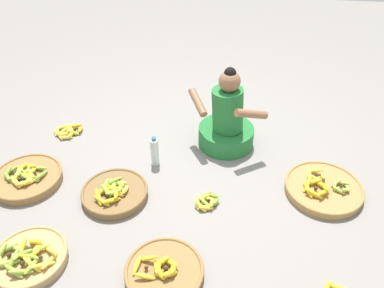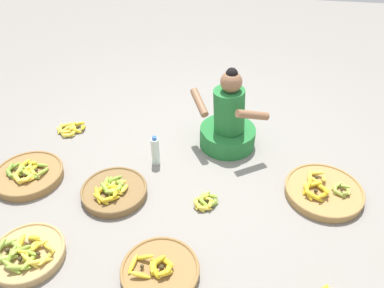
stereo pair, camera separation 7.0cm
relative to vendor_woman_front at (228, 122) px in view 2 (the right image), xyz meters
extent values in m
plane|color=gray|center=(-0.26, -0.30, -0.25)|extent=(10.00, 10.00, 0.00)
cylinder|color=#237233|center=(0.00, 0.00, -0.16)|extent=(0.52, 0.52, 0.18)
cylinder|color=#237233|center=(0.00, 0.00, 0.13)|extent=(0.36, 0.35, 0.42)
sphere|color=#8C6042|center=(0.00, 0.00, 0.41)|extent=(0.19, 0.19, 0.19)
sphere|color=black|center=(0.00, 0.00, 0.49)|extent=(0.10, 0.10, 0.10)
cylinder|color=#8C6042|center=(-0.27, -0.03, 0.21)|extent=(0.21, 0.30, 0.16)
cylinder|color=#8C6042|center=(0.20, -0.17, 0.21)|extent=(0.31, 0.20, 0.16)
cylinder|color=#A87F47|center=(0.83, -0.55, -0.22)|extent=(0.62, 0.62, 0.06)
torus|color=#A87F47|center=(0.83, -0.55, -0.19)|extent=(0.63, 0.63, 0.02)
ellipsoid|color=#9EB747|center=(1.01, -0.57, -0.17)|extent=(0.03, 0.12, 0.05)
ellipsoid|color=#9EB747|center=(0.98, -0.52, -0.17)|extent=(0.12, 0.08, 0.06)
ellipsoid|color=#9EB747|center=(0.93, -0.52, -0.17)|extent=(0.11, 0.09, 0.06)
ellipsoid|color=#9EB747|center=(0.91, -0.56, -0.17)|extent=(0.04, 0.12, 0.06)
ellipsoid|color=#9EB747|center=(0.93, -0.61, -0.17)|extent=(0.11, 0.08, 0.05)
ellipsoid|color=#9EB747|center=(0.99, -0.60, -0.17)|extent=(0.11, 0.09, 0.07)
sphere|color=#382D19|center=(0.96, -0.56, -0.17)|extent=(0.03, 0.03, 0.03)
ellipsoid|color=yellow|center=(0.83, -0.46, -0.16)|extent=(0.06, 0.13, 0.08)
ellipsoid|color=yellow|center=(0.78, -0.40, -0.16)|extent=(0.13, 0.05, 0.08)
ellipsoid|color=yellow|center=(0.72, -0.45, -0.16)|extent=(0.04, 0.13, 0.08)
ellipsoid|color=yellow|center=(0.76, -0.51, -0.16)|extent=(0.13, 0.06, 0.08)
sphere|color=#382D19|center=(0.77, -0.45, -0.17)|extent=(0.03, 0.03, 0.03)
ellipsoid|color=gold|center=(0.82, -0.60, -0.16)|extent=(0.06, 0.16, 0.10)
ellipsoid|color=gold|center=(0.81, -0.57, -0.16)|extent=(0.13, 0.15, 0.07)
ellipsoid|color=gold|center=(0.73, -0.55, -0.16)|extent=(0.17, 0.08, 0.08)
ellipsoid|color=gold|center=(0.69, -0.58, -0.16)|extent=(0.10, 0.16, 0.09)
ellipsoid|color=gold|center=(0.69, -0.64, -0.16)|extent=(0.09, 0.16, 0.08)
ellipsoid|color=gold|center=(0.73, -0.68, -0.16)|extent=(0.16, 0.08, 0.08)
ellipsoid|color=gold|center=(0.81, -0.66, -0.16)|extent=(0.13, 0.15, 0.09)
sphere|color=#382D19|center=(0.75, -0.61, -0.17)|extent=(0.03, 0.03, 0.03)
cylinder|color=olive|center=(-0.32, -1.48, -0.23)|extent=(0.51, 0.51, 0.06)
torus|color=olive|center=(-0.32, -1.48, -0.20)|extent=(0.52, 0.52, 0.02)
ellipsoid|color=gold|center=(-0.26, -1.48, -0.16)|extent=(0.04, 0.12, 0.08)
ellipsoid|color=gold|center=(-0.28, -1.44, -0.17)|extent=(0.12, 0.10, 0.07)
ellipsoid|color=gold|center=(-0.34, -1.44, -0.16)|extent=(0.12, 0.11, 0.08)
ellipsoid|color=gold|center=(-0.36, -1.48, -0.17)|extent=(0.05, 0.12, 0.06)
ellipsoid|color=gold|center=(-0.34, -1.52, -0.16)|extent=(0.11, 0.11, 0.08)
ellipsoid|color=gold|center=(-0.27, -1.52, -0.16)|extent=(0.12, 0.11, 0.08)
sphere|color=#382D19|center=(-0.31, -1.48, -0.17)|extent=(0.03, 0.03, 0.03)
ellipsoid|color=yellow|center=(-0.37, -1.47, -0.17)|extent=(0.06, 0.15, 0.07)
ellipsoid|color=yellow|center=(-0.44, -1.43, -0.16)|extent=(0.14, 0.03, 0.09)
ellipsoid|color=yellow|center=(-0.50, -1.48, -0.17)|extent=(0.05, 0.15, 0.06)
ellipsoid|color=yellow|center=(-0.43, -1.55, -0.17)|extent=(0.15, 0.04, 0.07)
sphere|color=#382D19|center=(-0.43, -1.49, -0.17)|extent=(0.03, 0.03, 0.03)
cylinder|color=tan|center=(-1.24, -1.48, -0.22)|extent=(0.49, 0.49, 0.06)
torus|color=tan|center=(-1.24, -1.48, -0.19)|extent=(0.51, 0.51, 0.02)
ellipsoid|color=yellow|center=(-1.08, -1.52, -0.17)|extent=(0.06, 0.16, 0.05)
ellipsoid|color=yellow|center=(-1.10, -1.45, -0.16)|extent=(0.15, 0.11, 0.09)
ellipsoid|color=yellow|center=(-1.18, -1.44, -0.16)|extent=(0.15, 0.11, 0.07)
ellipsoid|color=yellow|center=(-1.21, -1.50, -0.17)|extent=(0.05, 0.16, 0.05)
ellipsoid|color=yellow|center=(-1.17, -1.57, -0.16)|extent=(0.16, 0.08, 0.09)
ellipsoid|color=yellow|center=(-1.10, -1.56, -0.16)|extent=(0.14, 0.12, 0.08)
sphere|color=#382D19|center=(-1.14, -1.50, -0.17)|extent=(0.03, 0.03, 0.03)
ellipsoid|color=yellow|center=(-1.19, -1.44, -0.16)|extent=(0.05, 0.13, 0.08)
ellipsoid|color=yellow|center=(-1.23, -1.39, -0.16)|extent=(0.14, 0.07, 0.09)
ellipsoid|color=yellow|center=(-1.30, -1.44, -0.16)|extent=(0.05, 0.13, 0.08)
ellipsoid|color=yellow|center=(-1.24, -1.50, -0.16)|extent=(0.13, 0.05, 0.06)
sphere|color=#382D19|center=(-1.24, -1.45, -0.16)|extent=(0.03, 0.03, 0.03)
ellipsoid|color=#9EB747|center=(-1.30, -1.50, -0.16)|extent=(0.06, 0.15, 0.08)
ellipsoid|color=#9EB747|center=(-1.34, -1.46, -0.16)|extent=(0.14, 0.09, 0.06)
ellipsoid|color=#9EB747|center=(-1.39, -1.46, -0.16)|extent=(0.14, 0.11, 0.07)
ellipsoid|color=#9EB747|center=(-1.42, -1.50, -0.16)|extent=(0.07, 0.15, 0.09)
ellipsoid|color=#9EB747|center=(-1.33, -1.57, -0.17)|extent=(0.14, 0.10, 0.06)
sphere|color=#382D19|center=(-1.36, -1.51, -0.16)|extent=(0.03, 0.03, 0.03)
ellipsoid|color=#8CAD38|center=(-1.17, -1.57, -0.16)|extent=(0.06, 0.16, 0.06)
ellipsoid|color=#8CAD38|center=(-1.22, -1.50, -0.17)|extent=(0.16, 0.09, 0.06)
ellipsoid|color=#8CAD38|center=(-1.27, -1.50, -0.16)|extent=(0.16, 0.10, 0.08)
ellipsoid|color=#8CAD38|center=(-1.31, -1.55, -0.16)|extent=(0.06, 0.16, 0.09)
ellipsoid|color=#8CAD38|center=(-1.27, -1.63, -0.16)|extent=(0.16, 0.08, 0.09)
ellipsoid|color=#8CAD38|center=(-1.22, -1.63, -0.16)|extent=(0.16, 0.09, 0.09)
sphere|color=#382D19|center=(-1.24, -1.56, -0.16)|extent=(0.03, 0.03, 0.03)
cylinder|color=olive|center=(-1.63, -0.74, -0.22)|extent=(0.57, 0.57, 0.07)
torus|color=olive|center=(-1.63, -0.74, -0.19)|extent=(0.58, 0.58, 0.02)
ellipsoid|color=#8CAD38|center=(-1.49, -0.74, -0.16)|extent=(0.06, 0.16, 0.07)
ellipsoid|color=#8CAD38|center=(-1.54, -0.66, -0.16)|extent=(0.16, 0.05, 0.06)
ellipsoid|color=#8CAD38|center=(-1.62, -0.73, -0.16)|extent=(0.04, 0.16, 0.06)
ellipsoid|color=#8CAD38|center=(-1.56, -0.79, -0.16)|extent=(0.16, 0.05, 0.07)
sphere|color=#382D19|center=(-1.55, -0.73, -0.16)|extent=(0.03, 0.03, 0.03)
ellipsoid|color=yellow|center=(-1.58, -0.70, -0.16)|extent=(0.05, 0.13, 0.07)
ellipsoid|color=yellow|center=(-1.63, -0.65, -0.16)|extent=(0.13, 0.05, 0.08)
ellipsoid|color=yellow|center=(-1.68, -0.68, -0.15)|extent=(0.10, 0.13, 0.08)
ellipsoid|color=yellow|center=(-1.69, -0.73, -0.16)|extent=(0.09, 0.13, 0.07)
ellipsoid|color=yellow|center=(-1.63, -0.76, -0.16)|extent=(0.13, 0.05, 0.06)
sphere|color=#382D19|center=(-1.64, -0.71, -0.16)|extent=(0.03, 0.03, 0.03)
ellipsoid|color=olive|center=(-1.66, -0.74, -0.15)|extent=(0.06, 0.14, 0.08)
ellipsoid|color=olive|center=(-1.68, -0.71, -0.15)|extent=(0.12, 0.11, 0.08)
ellipsoid|color=olive|center=(-1.76, -0.71, -0.16)|extent=(0.12, 0.11, 0.07)
ellipsoid|color=olive|center=(-1.78, -0.75, -0.16)|extent=(0.04, 0.13, 0.08)
ellipsoid|color=olive|center=(-1.75, -0.80, -0.16)|extent=(0.13, 0.11, 0.06)
ellipsoid|color=olive|center=(-1.69, -0.80, -0.16)|extent=(0.13, 0.10, 0.05)
sphere|color=#382D19|center=(-1.72, -0.75, -0.16)|extent=(0.03, 0.03, 0.03)
ellipsoid|color=yellow|center=(-1.56, -0.81, -0.16)|extent=(0.07, 0.15, 0.07)
ellipsoid|color=yellow|center=(-1.58, -0.75, -0.16)|extent=(0.14, 0.12, 0.07)
ellipsoid|color=yellow|center=(-1.64, -0.74, -0.15)|extent=(0.15, 0.09, 0.08)
ellipsoid|color=yellow|center=(-1.68, -0.78, -0.15)|extent=(0.07, 0.15, 0.09)
ellipsoid|color=yellow|center=(-1.66, -0.85, -0.16)|extent=(0.14, 0.12, 0.07)
ellipsoid|color=yellow|center=(-1.58, -0.85, -0.16)|extent=(0.14, 0.12, 0.07)
sphere|color=#382D19|center=(-1.62, -0.80, -0.16)|extent=(0.03, 0.03, 0.03)
cylinder|color=brown|center=(-0.85, -0.82, -0.22)|extent=(0.52, 0.52, 0.07)
torus|color=brown|center=(-0.85, -0.82, -0.19)|extent=(0.53, 0.53, 0.02)
ellipsoid|color=yellow|center=(-0.75, -0.82, -0.16)|extent=(0.05, 0.13, 0.06)
ellipsoid|color=yellow|center=(-0.81, -0.76, -0.16)|extent=(0.13, 0.04, 0.07)
ellipsoid|color=yellow|center=(-0.86, -0.81, -0.16)|extent=(0.06, 0.13, 0.06)
ellipsoid|color=yellow|center=(-0.81, -0.87, -0.16)|extent=(0.13, 0.04, 0.07)
sphere|color=#382D19|center=(-0.81, -0.82, -0.16)|extent=(0.03, 0.03, 0.03)
ellipsoid|color=olive|center=(-0.80, -0.77, -0.16)|extent=(0.04, 0.12, 0.07)
ellipsoid|color=olive|center=(-0.85, -0.72, -0.16)|extent=(0.12, 0.05, 0.07)
ellipsoid|color=olive|center=(-0.90, -0.77, -0.16)|extent=(0.03, 0.12, 0.06)
ellipsoid|color=olive|center=(-0.84, -0.82, -0.16)|extent=(0.12, 0.04, 0.07)
sphere|color=#382D19|center=(-0.85, -0.77, -0.16)|extent=(0.03, 0.03, 0.03)
ellipsoid|color=#8CAD38|center=(-0.79, -0.81, -0.15)|extent=(0.05, 0.15, 0.08)
ellipsoid|color=#8CAD38|center=(-0.82, -0.77, -0.16)|extent=(0.14, 0.12, 0.08)
ellipsoid|color=#8CAD38|center=(-0.88, -0.76, -0.15)|extent=(0.15, 0.10, 0.09)
ellipsoid|color=#8CAD38|center=(-0.92, -0.81, -0.15)|extent=(0.05, 0.15, 0.09)
ellipsoid|color=#8CAD38|center=(-0.90, -0.86, -0.15)|extent=(0.13, 0.12, 0.09)
ellipsoid|color=#8CAD38|center=(-0.83, -0.87, -0.16)|extent=(0.15, 0.10, 0.07)
sphere|color=#382D19|center=(-0.85, -0.82, -0.16)|extent=(0.04, 0.04, 0.04)
ellipsoid|color=gold|center=(-0.80, -0.89, -0.15)|extent=(0.06, 0.16, 0.09)
ellipsoid|color=gold|center=(-0.84, -0.84, -0.16)|extent=(0.16, 0.11, 0.07)
ellipsoid|color=gold|center=(-0.88, -0.83, -0.16)|extent=(0.16, 0.04, 0.07)
ellipsoid|color=gold|center=(-0.93, -0.86, -0.16)|extent=(0.12, 0.16, 0.08)
ellipsoid|color=gold|center=(-0.93, -0.93, -0.15)|extent=(0.11, 0.16, 0.09)
ellipsoid|color=gold|center=(-0.90, -0.96, -0.16)|extent=(0.16, 0.10, 0.07)
ellipsoid|color=gold|center=(-0.83, -0.95, -0.16)|extent=(0.14, 0.13, 0.08)
sphere|color=#382D19|center=(-0.87, -0.90, -0.16)|extent=(0.03, 0.03, 0.03)
ellipsoid|color=#8CAD38|center=(-0.03, -0.80, -0.22)|extent=(0.06, 0.12, 0.08)
ellipsoid|color=#8CAD38|center=(-0.06, -0.74, -0.22)|extent=(0.12, 0.08, 0.07)
ellipsoid|color=#8CAD38|center=(-0.12, -0.75, -0.22)|extent=(0.11, 0.10, 0.07)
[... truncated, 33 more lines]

